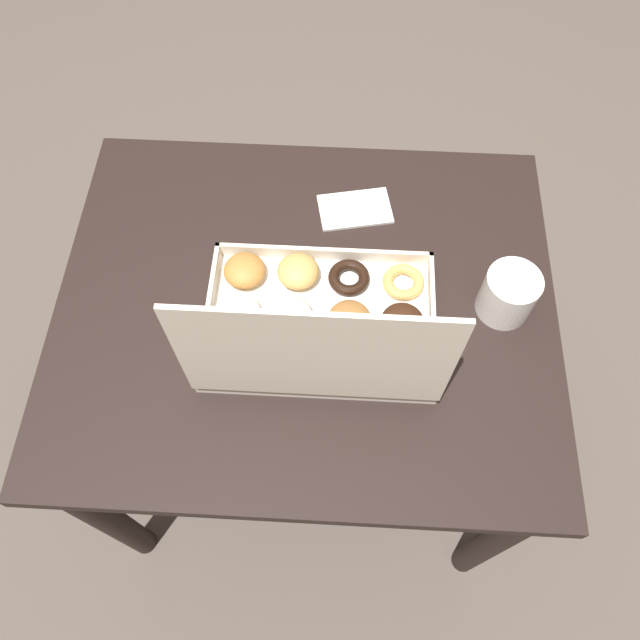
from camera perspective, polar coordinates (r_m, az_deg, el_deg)
ground_plane at (r=1.78m, az=-0.85°, el=-9.71°), size 8.00×8.00×0.00m
dining_table at (r=1.24m, az=-1.20°, el=-1.14°), size 0.91×0.76×0.70m
donut_box at (r=1.05m, az=-0.53°, el=-0.58°), size 0.40×0.29×0.30m
coffee_mug at (r=1.13m, az=16.85°, el=2.31°), size 0.10×0.10×0.09m
paper_napkin at (r=1.25m, az=3.22°, el=10.08°), size 0.16×0.11×0.01m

